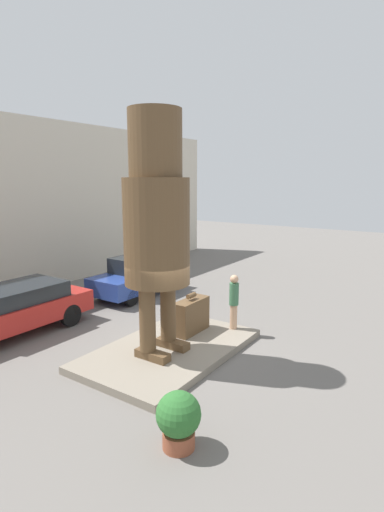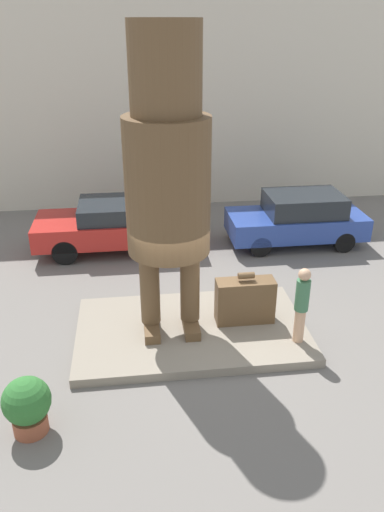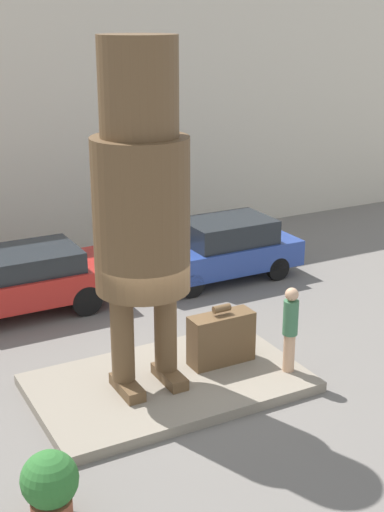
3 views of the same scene
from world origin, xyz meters
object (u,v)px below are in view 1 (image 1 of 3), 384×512
giant_suitcase (191,316)px  planter_pot (179,418)px  parked_car_blue (139,275)px  statue_figure (156,216)px  parked_car_red (13,308)px  tourist (234,299)px

giant_suitcase → planter_pot: 4.87m
giant_suitcase → parked_car_blue: (2.58, 4.31, 0.12)m
statue_figure → planter_pot: bearing=-135.6°
parked_car_red → statue_figure: bearing=103.2°
giant_suitcase → parked_car_red: (-2.70, 4.57, 0.11)m
giant_suitcase → parked_car_blue: parked_car_blue is taller
parked_car_red → parked_car_blue: (5.28, -0.26, 0.00)m
statue_figure → giant_suitcase: statue_figure is taller
statue_figure → giant_suitcase: (1.61, 0.08, -3.01)m
tourist → parked_car_red: 6.57m
tourist → planter_pot: 5.36m
tourist → planter_pot: tourist is taller
statue_figure → tourist: statue_figure is taller
parked_car_red → tourist: bearing=123.6°
tourist → parked_car_blue: (1.65, 5.20, -0.29)m
parked_car_red → planter_pot: (-1.44, -7.13, -0.25)m
parked_car_red → planter_pot: size_ratio=4.53×
statue_figure → tourist: (2.54, -0.81, -2.60)m
tourist → planter_pot: bearing=-161.8°
statue_figure → parked_car_blue: (4.19, 4.39, -2.89)m
statue_figure → giant_suitcase: bearing=2.8°
statue_figure → parked_car_red: (-1.09, 4.65, -2.89)m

